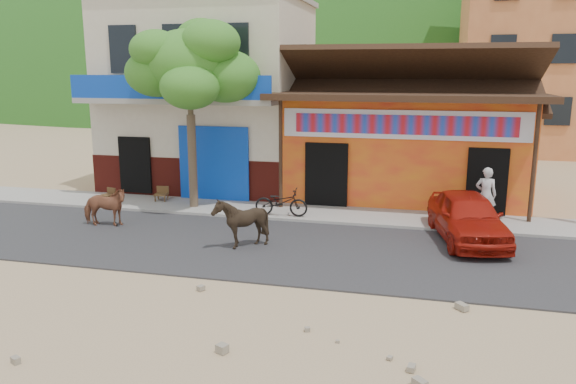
# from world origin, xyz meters

# --- Properties ---
(ground) EXTENTS (120.00, 120.00, 0.00)m
(ground) POSITION_xyz_m (0.00, 0.00, 0.00)
(ground) COLOR #9E825B
(ground) RESTS_ON ground
(road) EXTENTS (60.00, 5.00, 0.04)m
(road) POSITION_xyz_m (0.00, 2.50, 0.02)
(road) COLOR #28282B
(road) RESTS_ON ground
(sidewalk) EXTENTS (60.00, 2.00, 0.12)m
(sidewalk) POSITION_xyz_m (0.00, 6.00, 0.06)
(sidewalk) COLOR gray
(sidewalk) RESTS_ON ground
(dance_club) EXTENTS (8.00, 6.00, 3.60)m
(dance_club) POSITION_xyz_m (2.00, 10.00, 1.80)
(dance_club) COLOR orange
(dance_club) RESTS_ON ground
(cafe_building) EXTENTS (7.00, 6.00, 7.00)m
(cafe_building) POSITION_xyz_m (-5.50, 10.00, 3.50)
(cafe_building) COLOR beige
(cafe_building) RESTS_ON ground
(apartment_front) EXTENTS (9.00, 9.00, 12.00)m
(apartment_front) POSITION_xyz_m (9.00, 24.00, 6.00)
(apartment_front) COLOR #CC723F
(apartment_front) RESTS_ON ground
(hillside) EXTENTS (100.00, 40.00, 24.00)m
(hillside) POSITION_xyz_m (0.00, 70.00, 12.00)
(hillside) COLOR #194C14
(hillside) RESTS_ON ground
(tree) EXTENTS (3.00, 3.00, 6.00)m
(tree) POSITION_xyz_m (-4.60, 5.80, 3.12)
(tree) COLOR #2D721E
(tree) RESTS_ON sidewalk
(cow_tan) EXTENTS (1.45, 0.84, 1.16)m
(cow_tan) POSITION_xyz_m (-6.28, 3.22, 0.62)
(cow_tan) COLOR brown
(cow_tan) RESTS_ON road
(cow_dark) EXTENTS (1.26, 1.14, 1.33)m
(cow_dark) POSITION_xyz_m (-1.79, 2.27, 0.71)
(cow_dark) COLOR black
(cow_dark) RESTS_ON road
(red_car) EXTENTS (2.30, 4.10, 1.32)m
(red_car) POSITION_xyz_m (3.89, 4.27, 0.70)
(red_car) COLOR #9F160B
(red_car) RESTS_ON road
(scooter) EXTENTS (1.66, 0.62, 0.86)m
(scooter) POSITION_xyz_m (-1.50, 5.30, 0.55)
(scooter) COLOR black
(scooter) RESTS_ON sidewalk
(pedestrian) EXTENTS (0.62, 0.43, 1.64)m
(pedestrian) POSITION_xyz_m (4.50, 6.05, 0.94)
(pedestrian) COLOR silver
(pedestrian) RESTS_ON sidewalk
(cafe_chair_left) EXTENTS (0.48, 0.48, 0.82)m
(cafe_chair_left) POSITION_xyz_m (-7.76, 5.81, 0.53)
(cafe_chair_left) COLOR #462817
(cafe_chair_left) RESTS_ON sidewalk
(cafe_chair_right) EXTENTS (0.47, 0.47, 0.90)m
(cafe_chair_right) POSITION_xyz_m (-6.00, 6.27, 0.57)
(cafe_chair_right) COLOR #4B3019
(cafe_chair_right) RESTS_ON sidewalk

